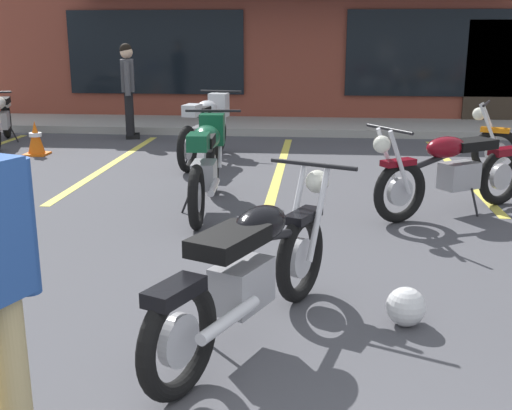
{
  "coord_description": "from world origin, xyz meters",
  "views": [
    {
      "loc": [
        0.52,
        -1.04,
        1.86
      ],
      "look_at": [
        0.05,
        3.76,
        0.55
      ],
      "focal_mm": 44.76,
      "sensor_mm": 36.0,
      "label": 1
    }
  ],
  "objects_px": {
    "motorcycle_red_sportbike": "(0,118)",
    "helmet_on_pavement": "(406,306)",
    "motorcycle_blue_standard": "(206,159)",
    "person_in_shorts_foreground": "(128,85)",
    "traffic_cone": "(36,139)",
    "motorcycle_black_cruiser": "(206,125)",
    "motorcycle_foreground_classic": "(251,270)",
    "motorcycle_green_cafe_racer": "(452,171)"
  },
  "relations": [
    {
      "from": "motorcycle_red_sportbike",
      "to": "helmet_on_pavement",
      "type": "distance_m",
      "value": 8.78
    },
    {
      "from": "motorcycle_blue_standard",
      "to": "person_in_shorts_foreground",
      "type": "bearing_deg",
      "value": 115.87
    },
    {
      "from": "motorcycle_red_sportbike",
      "to": "person_in_shorts_foreground",
      "type": "relative_size",
      "value": 1.21
    },
    {
      "from": "traffic_cone",
      "to": "motorcycle_red_sportbike",
      "type": "bearing_deg",
      "value": 139.1
    },
    {
      "from": "motorcycle_black_cruiser",
      "to": "person_in_shorts_foreground",
      "type": "height_order",
      "value": "person_in_shorts_foreground"
    },
    {
      "from": "helmet_on_pavement",
      "to": "motorcycle_blue_standard",
      "type": "bearing_deg",
      "value": 122.83
    },
    {
      "from": "motorcycle_blue_standard",
      "to": "motorcycle_black_cruiser",
      "type": "bearing_deg",
      "value": 99.94
    },
    {
      "from": "motorcycle_foreground_classic",
      "to": "traffic_cone",
      "type": "xyz_separation_m",
      "value": [
        -3.99,
        5.85,
        -0.2
      ]
    },
    {
      "from": "motorcycle_black_cruiser",
      "to": "motorcycle_green_cafe_racer",
      "type": "relative_size",
      "value": 1.15
    },
    {
      "from": "helmet_on_pavement",
      "to": "motorcycle_red_sportbike",
      "type": "bearing_deg",
      "value": 132.95
    },
    {
      "from": "traffic_cone",
      "to": "helmet_on_pavement",
      "type": "bearing_deg",
      "value": -48.14
    },
    {
      "from": "motorcycle_blue_standard",
      "to": "motorcycle_green_cafe_racer",
      "type": "relative_size",
      "value": 1.15
    },
    {
      "from": "motorcycle_black_cruiser",
      "to": "motorcycle_red_sportbike",
      "type": "bearing_deg",
      "value": 164.13
    },
    {
      "from": "motorcycle_foreground_classic",
      "to": "person_in_shorts_foreground",
      "type": "bearing_deg",
      "value": 111.55
    },
    {
      "from": "motorcycle_red_sportbike",
      "to": "helmet_on_pavement",
      "type": "xyz_separation_m",
      "value": [
        5.98,
        -6.42,
        -0.33
      ]
    },
    {
      "from": "motorcycle_red_sportbike",
      "to": "traffic_cone",
      "type": "distance_m",
      "value": 1.33
    },
    {
      "from": "motorcycle_blue_standard",
      "to": "helmet_on_pavement",
      "type": "height_order",
      "value": "motorcycle_blue_standard"
    },
    {
      "from": "motorcycle_red_sportbike",
      "to": "motorcycle_black_cruiser",
      "type": "bearing_deg",
      "value": -15.87
    },
    {
      "from": "motorcycle_green_cafe_racer",
      "to": "helmet_on_pavement",
      "type": "height_order",
      "value": "motorcycle_green_cafe_racer"
    },
    {
      "from": "motorcycle_foreground_classic",
      "to": "motorcycle_green_cafe_racer",
      "type": "height_order",
      "value": "same"
    },
    {
      "from": "person_in_shorts_foreground",
      "to": "traffic_cone",
      "type": "xyz_separation_m",
      "value": [
        -1.0,
        -1.73,
        -0.69
      ]
    },
    {
      "from": "motorcycle_foreground_classic",
      "to": "person_in_shorts_foreground",
      "type": "distance_m",
      "value": 8.17
    },
    {
      "from": "motorcycle_foreground_classic",
      "to": "motorcycle_green_cafe_racer",
      "type": "xyz_separation_m",
      "value": [
        1.79,
        3.06,
        0.0
      ]
    },
    {
      "from": "motorcycle_red_sportbike",
      "to": "motorcycle_black_cruiser",
      "type": "height_order",
      "value": "same"
    },
    {
      "from": "motorcycle_red_sportbike",
      "to": "traffic_cone",
      "type": "height_order",
      "value": "motorcycle_red_sportbike"
    },
    {
      "from": "person_in_shorts_foreground",
      "to": "traffic_cone",
      "type": "height_order",
      "value": "person_in_shorts_foreground"
    },
    {
      "from": "motorcycle_black_cruiser",
      "to": "motorcycle_blue_standard",
      "type": "height_order",
      "value": "same"
    },
    {
      "from": "motorcycle_black_cruiser",
      "to": "traffic_cone",
      "type": "distance_m",
      "value": 2.75
    },
    {
      "from": "person_in_shorts_foreground",
      "to": "helmet_on_pavement",
      "type": "height_order",
      "value": "person_in_shorts_foreground"
    },
    {
      "from": "motorcycle_red_sportbike",
      "to": "motorcycle_green_cafe_racer",
      "type": "height_order",
      "value": "same"
    },
    {
      "from": "motorcycle_red_sportbike",
      "to": "helmet_on_pavement",
      "type": "height_order",
      "value": "motorcycle_red_sportbike"
    },
    {
      "from": "motorcycle_foreground_classic",
      "to": "motorcycle_green_cafe_racer",
      "type": "bearing_deg",
      "value": 59.67
    },
    {
      "from": "motorcycle_blue_standard",
      "to": "traffic_cone",
      "type": "distance_m",
      "value": 4.23
    },
    {
      "from": "person_in_shorts_foreground",
      "to": "traffic_cone",
      "type": "bearing_deg",
      "value": -120.0
    },
    {
      "from": "motorcycle_blue_standard",
      "to": "helmet_on_pavement",
      "type": "bearing_deg",
      "value": -57.17
    },
    {
      "from": "motorcycle_black_cruiser",
      "to": "helmet_on_pavement",
      "type": "bearing_deg",
      "value": -67.25
    },
    {
      "from": "helmet_on_pavement",
      "to": "motorcycle_green_cafe_racer",
      "type": "bearing_deg",
      "value": 73.75
    },
    {
      "from": "motorcycle_blue_standard",
      "to": "motorcycle_green_cafe_racer",
      "type": "bearing_deg",
      "value": -0.43
    },
    {
      "from": "motorcycle_red_sportbike",
      "to": "motorcycle_black_cruiser",
      "type": "xyz_separation_m",
      "value": [
        3.73,
        -1.06,
        0.07
      ]
    },
    {
      "from": "motorcycle_red_sportbike",
      "to": "motorcycle_green_cafe_racer",
      "type": "bearing_deg",
      "value": -28.32
    },
    {
      "from": "motorcycle_foreground_classic",
      "to": "motorcycle_blue_standard",
      "type": "distance_m",
      "value": 3.19
    },
    {
      "from": "motorcycle_black_cruiser",
      "to": "traffic_cone",
      "type": "xyz_separation_m",
      "value": [
        -2.73,
        0.2,
        -0.27
      ]
    }
  ]
}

